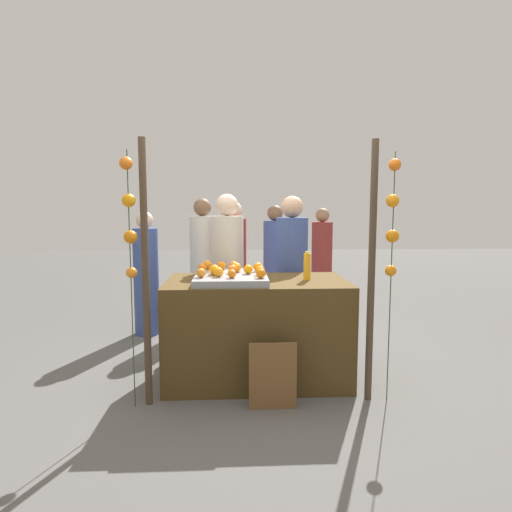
% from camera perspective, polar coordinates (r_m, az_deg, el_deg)
% --- Properties ---
extents(ground_plane, '(24.00, 24.00, 0.00)m').
position_cam_1_polar(ground_plane, '(4.10, 0.11, -15.85)').
color(ground_plane, '#565451').
extents(stall_counter, '(1.61, 0.88, 0.91)m').
position_cam_1_polar(stall_counter, '(3.95, 0.11, -9.73)').
color(stall_counter, '#4C3819').
rests_on(stall_counter, ground_plane).
extents(orange_tray, '(0.63, 0.75, 0.06)m').
position_cam_1_polar(orange_tray, '(3.81, -3.34, -2.87)').
color(orange_tray, gray).
rests_on(orange_tray, stall_counter).
extents(orange_0, '(0.08, 0.08, 0.08)m').
position_cam_1_polar(orange_0, '(3.81, -1.06, -1.78)').
color(orange_0, orange).
rests_on(orange_0, orange_tray).
extents(orange_1, '(0.08, 0.08, 0.08)m').
position_cam_1_polar(orange_1, '(4.09, -3.00, -1.25)').
color(orange_1, orange).
rests_on(orange_1, orange_tray).
extents(orange_2, '(0.09, 0.09, 0.09)m').
position_cam_1_polar(orange_2, '(3.92, -2.60, -1.53)').
color(orange_2, orange).
rests_on(orange_2, orange_tray).
extents(orange_3, '(0.08, 0.08, 0.08)m').
position_cam_1_polar(orange_3, '(4.06, -4.65, -1.29)').
color(orange_3, orange).
rests_on(orange_3, orange_tray).
extents(orange_4, '(0.07, 0.07, 0.07)m').
position_cam_1_polar(orange_4, '(3.59, -3.23, -2.37)').
color(orange_4, orange).
rests_on(orange_4, orange_tray).
extents(orange_5, '(0.08, 0.08, 0.08)m').
position_cam_1_polar(orange_5, '(3.58, 0.65, -2.33)').
color(orange_5, orange).
rests_on(orange_5, orange_tray).
extents(orange_6, '(0.08, 0.08, 0.08)m').
position_cam_1_polar(orange_6, '(3.73, 0.57, -1.95)').
color(orange_6, orange).
rests_on(orange_6, orange_tray).
extents(orange_7, '(0.08, 0.08, 0.08)m').
position_cam_1_polar(orange_7, '(3.66, -5.00, -2.14)').
color(orange_7, orange).
rests_on(orange_7, orange_tray).
extents(orange_8, '(0.09, 0.09, 0.09)m').
position_cam_1_polar(orange_8, '(4.12, -6.49, -1.18)').
color(orange_8, orange).
rests_on(orange_8, orange_tray).
extents(orange_9, '(0.08, 0.08, 0.08)m').
position_cam_1_polar(orange_9, '(3.96, -7.16, -1.55)').
color(orange_9, orange).
rests_on(orange_9, orange_tray).
extents(orange_10, '(0.09, 0.09, 0.09)m').
position_cam_1_polar(orange_10, '(3.76, -5.56, -1.85)').
color(orange_10, orange).
rests_on(orange_10, orange_tray).
extents(orange_11, '(0.08, 0.08, 0.08)m').
position_cam_1_polar(orange_11, '(3.83, -5.50, -1.80)').
color(orange_11, orange).
rests_on(orange_11, orange_tray).
extents(orange_12, '(0.08, 0.08, 0.08)m').
position_cam_1_polar(orange_12, '(3.64, -7.33, -2.24)').
color(orange_12, orange).
rests_on(orange_12, orange_tray).
extents(orange_13, '(0.08, 0.08, 0.08)m').
position_cam_1_polar(orange_13, '(3.95, 0.23, -1.47)').
color(orange_13, orange).
rests_on(orange_13, orange_tray).
extents(orange_14, '(0.08, 0.08, 0.08)m').
position_cam_1_polar(orange_14, '(3.84, -3.16, -1.75)').
color(orange_14, orange).
rests_on(orange_14, orange_tray).
extents(juice_bottle, '(0.07, 0.07, 0.26)m').
position_cam_1_polar(juice_bottle, '(3.86, 6.81, -1.39)').
color(juice_bottle, '#F3A21D').
rests_on(juice_bottle, stall_counter).
extents(chalkboard_sign, '(0.37, 0.03, 0.54)m').
position_cam_1_polar(chalkboard_sign, '(3.44, 2.24, -15.72)').
color(chalkboard_sign, brown).
rests_on(chalkboard_sign, ground_plane).
extents(vendor_left, '(0.34, 0.34, 1.70)m').
position_cam_1_polar(vendor_left, '(4.57, -3.81, -3.22)').
color(vendor_left, beige).
rests_on(vendor_left, ground_plane).
extents(vendor_right, '(0.34, 0.34, 1.68)m').
position_cam_1_polar(vendor_right, '(4.57, 4.74, -3.35)').
color(vendor_right, '#384C8C').
rests_on(vendor_right, ground_plane).
extents(crowd_person_0, '(0.31, 0.31, 1.55)m').
position_cam_1_polar(crowd_person_0, '(6.58, 8.73, -0.92)').
color(crowd_person_0, maroon).
rests_on(crowd_person_0, ground_plane).
extents(crowd_person_1, '(0.32, 0.32, 1.59)m').
position_cam_1_polar(crowd_person_1, '(6.01, 2.50, -1.36)').
color(crowd_person_1, '#384C8C').
rests_on(crowd_person_1, ground_plane).
extents(crowd_person_2, '(0.34, 0.34, 1.67)m').
position_cam_1_polar(crowd_person_2, '(5.62, -7.04, -1.55)').
color(crowd_person_2, beige).
rests_on(crowd_person_2, ground_plane).
extents(crowd_person_3, '(0.33, 0.33, 1.64)m').
position_cam_1_polar(crowd_person_3, '(5.49, -3.01, -1.86)').
color(crowd_person_3, maroon).
rests_on(crowd_person_3, ground_plane).
extents(crowd_person_4, '(0.30, 0.30, 1.51)m').
position_cam_1_polar(crowd_person_4, '(5.43, -14.39, -2.80)').
color(crowd_person_4, '#384C8C').
rests_on(crowd_person_4, ground_plane).
extents(canopy_post_left, '(0.06, 0.06, 2.08)m').
position_cam_1_polar(canopy_post_left, '(3.42, -14.47, -2.44)').
color(canopy_post_left, '#473828').
rests_on(canopy_post_left, ground_plane).
extents(canopy_post_right, '(0.06, 0.06, 2.08)m').
position_cam_1_polar(canopy_post_right, '(3.52, 15.10, -2.21)').
color(canopy_post_right, '#473828').
rests_on(canopy_post_right, ground_plane).
extents(garland_strand_left, '(0.11, 0.11, 1.98)m').
position_cam_1_polar(garland_strand_left, '(3.36, -16.52, 5.05)').
color(garland_strand_left, '#2D4C23').
rests_on(garland_strand_left, ground_plane).
extents(garland_strand_right, '(0.11, 0.10, 1.98)m').
position_cam_1_polar(garland_strand_right, '(3.49, 17.71, 4.71)').
color(garland_strand_right, '#2D4C23').
rests_on(garland_strand_right, ground_plane).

